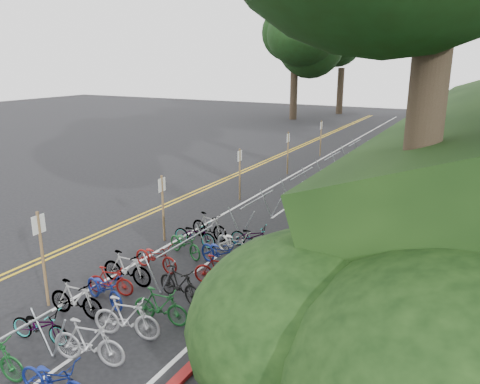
{
  "coord_description": "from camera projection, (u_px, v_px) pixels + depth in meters",
  "views": [
    {
      "loc": [
        10.74,
        -8.09,
        6.5
      ],
      "look_at": [
        2.13,
        8.14,
        1.3
      ],
      "focal_mm": 35.0,
      "sensor_mm": 36.0,
      "label": 1
    }
  ],
  "objects": [
    {
      "name": "signpost_near",
      "position": [
        42.0,
        253.0,
        12.43
      ],
      "size": [
        0.08,
        0.4,
        2.71
      ],
      "color": "brown",
      "rests_on": "ground"
    },
    {
      "name": "signposts_rest",
      "position": [
        266.0,
        159.0,
        24.73
      ],
      "size": [
        0.08,
        18.4,
        2.5
      ],
      "color": "brown",
      "rests_on": "ground"
    },
    {
      "name": "road_markings",
      "position": [
        231.0,
        205.0,
        21.79
      ],
      "size": [
        7.47,
        80.0,
        0.01
      ],
      "color": "gold",
      "rests_on": "ground"
    },
    {
      "name": "ground",
      "position": [
        43.0,
        294.0,
        13.49
      ],
      "size": [
        120.0,
        120.0,
        0.0
      ],
      "primitive_type": "plane",
      "color": "black",
      "rests_on": "ground"
    },
    {
      "name": "bike_valet",
      "position": [
        159.0,
        275.0,
        13.55
      ],
      "size": [
        3.16,
        10.69,
        1.06
      ],
      "color": "#144C1E",
      "rests_on": "ground"
    },
    {
      "name": "bike_front",
      "position": [
        111.0,
        281.0,
        13.33
      ],
      "size": [
        0.73,
        1.47,
        0.85
      ],
      "primitive_type": "imported",
      "rotation": [
        0.0,
        0.0,
        1.82
      ],
      "color": "maroon",
      "rests_on": "ground"
    },
    {
      "name": "red_curb",
      "position": [
        350.0,
        208.0,
        21.11
      ],
      "size": [
        0.25,
        28.0,
        0.1
      ],
      "primitive_type": "cube",
      "color": "maroon",
      "rests_on": "ground"
    },
    {
      "name": "bike_racks_rest",
      "position": [
        302.0,
        179.0,
        22.96
      ],
      "size": [
        1.14,
        23.0,
        1.17
      ],
      "color": "#979BA5",
      "rests_on": "ground"
    }
  ]
}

